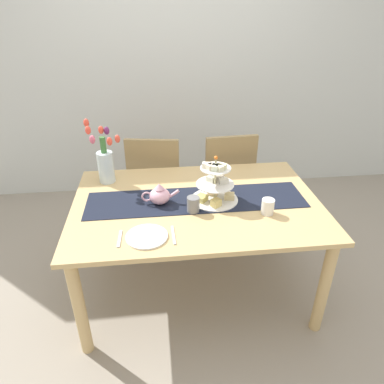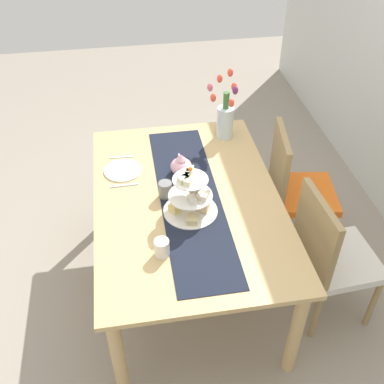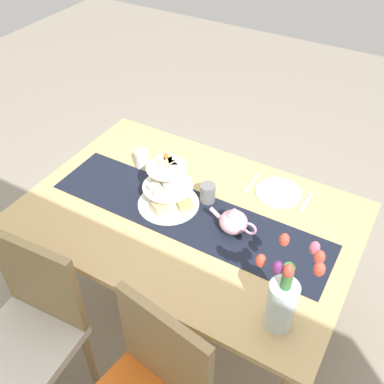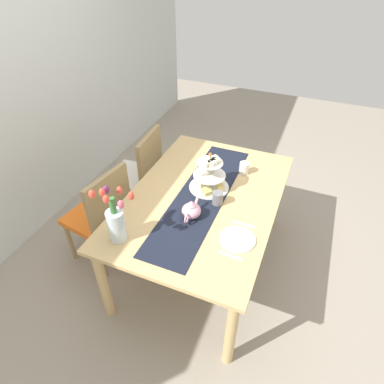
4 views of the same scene
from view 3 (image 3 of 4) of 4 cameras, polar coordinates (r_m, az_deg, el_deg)
ground_plane at (r=2.68m, az=-0.31°, el=-13.85°), size 8.00×8.00×0.00m
dining_table at (r=2.19m, az=-0.36°, el=-4.42°), size 1.57×1.06×0.72m
chair_right at (r=2.12m, az=-20.07°, el=-15.83°), size 0.45×0.45×0.91m
table_runner at (r=2.12m, az=-0.58°, el=-2.88°), size 1.39×0.34×0.00m
tiered_cake_stand at (r=2.11m, az=-3.16°, el=0.36°), size 0.30×0.30×0.30m
teapot at (r=2.01m, az=5.37°, el=-3.75°), size 0.24×0.13×0.14m
tulip_vase at (r=1.65m, az=11.61°, el=-13.08°), size 0.23×0.18×0.45m
dinner_plate_left at (r=2.27m, az=11.02°, el=-0.01°), size 0.23×0.23×0.01m
fork_left at (r=2.25m, az=14.42°, el=-1.27°), size 0.02×0.15×0.01m
knife_left at (r=2.31m, az=7.69°, el=1.14°), size 0.02×0.17×0.01m
mug_grey at (r=2.16m, az=2.02°, el=-0.11°), size 0.08×0.08×0.09m
mug_white_text at (r=2.39m, az=-6.48°, el=4.27°), size 0.08×0.08×0.09m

